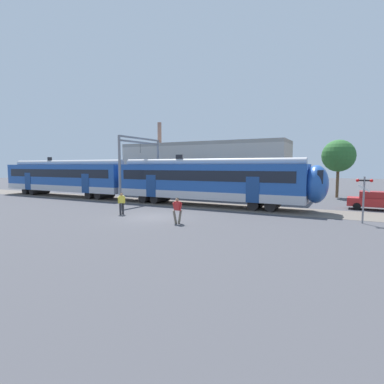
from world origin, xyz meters
TOP-DOWN VIEW (x-y plane):
  - ground_plane at (0.00, 0.00)m, footprint 160.00×160.00m
  - track_bed at (-10.32, 7.39)m, footprint 80.00×4.40m
  - commuter_train at (-7.84, 7.38)m, footprint 38.05×3.07m
  - pedestrian_yellow at (-2.73, -0.14)m, footprint 0.47×0.70m
  - pedestrian_red at (2.87, -1.32)m, footprint 0.60×0.62m
  - parked_car_red at (14.37, 11.38)m, footprint 4.04×1.84m
  - catenary_gantry at (-6.62, 7.39)m, footprint 0.24×6.64m
  - crossing_signal at (13.32, 4.15)m, footprint 0.96×0.21m
  - background_building at (-3.31, 15.04)m, footprint 20.17×5.00m
  - street_tree_right at (11.33, 20.76)m, footprint 3.66×3.66m

SIDE VIEW (x-z plane):
  - ground_plane at x=0.00m, z-range 0.00..0.00m
  - track_bed at x=-10.32m, z-range 0.00..0.01m
  - parked_car_red at x=14.37m, z-range 0.01..1.55m
  - pedestrian_yellow at x=-2.73m, z-range 0.13..1.80m
  - pedestrian_red at x=2.87m, z-range 0.16..1.82m
  - crossing_signal at x=13.32m, z-range 0.51..3.51m
  - commuter_train at x=-7.84m, z-range -0.11..4.62m
  - background_building at x=-3.31m, z-range -1.39..7.81m
  - catenary_gantry at x=-6.62m, z-range 1.05..7.58m
  - street_tree_right at x=11.33m, z-range 1.47..8.11m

